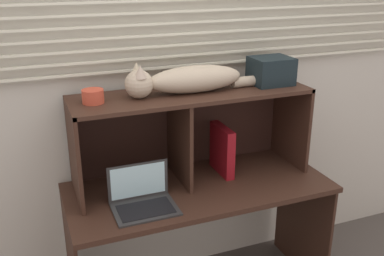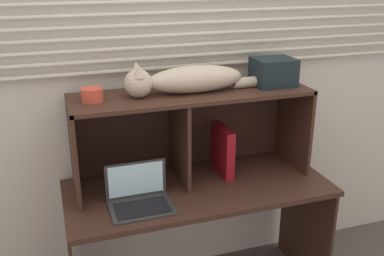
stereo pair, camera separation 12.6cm
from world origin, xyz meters
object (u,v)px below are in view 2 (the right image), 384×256
(binder_upright, at_px, (223,150))
(storage_box, at_px, (273,72))
(laptop, at_px, (140,198))
(book_stack, at_px, (145,181))
(cat, at_px, (187,80))
(small_basket, at_px, (92,95))

(binder_upright, relative_size, storage_box, 1.27)
(laptop, bearing_deg, book_stack, 70.16)
(cat, xyz_separation_m, small_basket, (-0.51, -0.00, -0.04))
(laptop, distance_m, book_stack, 0.23)
(book_stack, distance_m, small_basket, 0.59)
(laptop, xyz_separation_m, small_basket, (-0.18, 0.22, 0.51))
(binder_upright, distance_m, storage_box, 0.54)
(laptop, height_order, storage_box, storage_box)
(storage_box, bearing_deg, binder_upright, 180.00)
(binder_upright, bearing_deg, cat, 180.00)
(binder_upright, height_order, book_stack, binder_upright)
(laptop, bearing_deg, cat, 33.14)
(cat, distance_m, small_basket, 0.51)
(binder_upright, xyz_separation_m, book_stack, (-0.47, 0.00, -0.13))
(small_basket, bearing_deg, cat, 0.00)
(cat, xyz_separation_m, book_stack, (-0.25, 0.00, -0.57))
(book_stack, bearing_deg, storage_box, -0.23)
(cat, relative_size, laptop, 2.79)
(small_basket, relative_size, storage_box, 0.48)
(cat, relative_size, storage_box, 3.95)
(small_basket, xyz_separation_m, storage_box, (1.03, 0.00, 0.04))
(book_stack, bearing_deg, binder_upright, -0.38)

